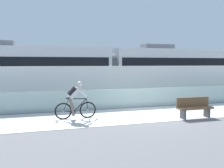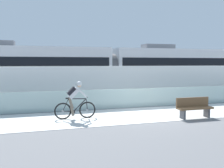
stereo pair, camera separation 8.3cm
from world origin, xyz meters
TOP-DOWN VIEW (x-y plane):
  - ground_plane at (0.00, 0.00)m, footprint 200.00×200.00m
  - bike_path_deck at (0.00, 0.00)m, footprint 32.00×3.20m
  - glass_parapet at (0.00, 1.85)m, footprint 32.00×0.05m
  - concrete_barrier_wall at (0.00, 3.65)m, footprint 32.00×0.36m
  - tram_rail_near at (0.00, 6.13)m, footprint 32.00×0.08m
  - tram_rail_far at (0.00, 7.57)m, footprint 32.00×0.08m
  - tram at (-0.10, 6.85)m, footprint 22.56×2.54m
  - cyclist_on_bike at (-3.62, -0.00)m, footprint 1.77×0.58m
  - bench at (1.37, -1.29)m, footprint 1.60×0.45m

SIDE VIEW (x-z plane):
  - ground_plane at x=0.00m, z-range 0.00..0.00m
  - tram_rail_near at x=0.00m, z-range 0.00..0.01m
  - tram_rail_far at x=0.00m, z-range 0.00..0.01m
  - bike_path_deck at x=0.00m, z-range 0.00..0.01m
  - bench at x=1.37m, z-range 0.03..0.92m
  - glass_parapet at x=0.00m, z-range 0.00..1.02m
  - cyclist_on_bike at x=-3.62m, z-range -0.01..1.60m
  - concrete_barrier_wall at x=0.00m, z-range 0.00..2.21m
  - tram at x=-0.10m, z-range -0.01..3.80m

